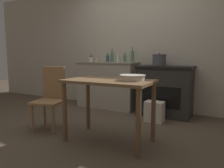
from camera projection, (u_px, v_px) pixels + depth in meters
The scene contains 17 objects.
ground_plane at pixel (96, 129), 3.21m from camera, with size 14.00×14.00×0.00m, color brown.
wall_back at pixel (137, 46), 4.43m from camera, with size 8.00×0.07×2.55m.
counter_cabinet at pixel (107, 85), 4.54m from camera, with size 1.26×0.51×0.95m.
stove at pixel (165, 91), 3.95m from camera, with size 0.96×0.59×0.90m.
work_table at pixel (109, 90), 2.71m from camera, with size 1.09×0.62×0.79m.
chair at pixel (51, 96), 3.23m from camera, with size 0.49×0.49×0.92m.
flour_sack at pixel (154, 112), 3.58m from camera, with size 0.30×0.21×0.34m, color beige.
stock_pot at pixel (159, 60), 3.94m from camera, with size 0.25×0.25×0.23m.
mixing_bowl_large at pixel (132, 77), 2.61m from camera, with size 0.31×0.31×0.07m.
bottle_far_left at pixel (91, 59), 4.82m from camera, with size 0.06×0.06×0.16m.
bottle_left at pixel (118, 58), 4.40m from camera, with size 0.06×0.06×0.19m.
bottle_mid_left at pixel (112, 57), 4.49m from camera, with size 0.06×0.06×0.27m.
bottle_center_left at pixel (125, 58), 4.37m from camera, with size 0.06×0.06×0.19m.
bottle_center at pixel (132, 56), 4.34m from camera, with size 0.07×0.07×0.30m.
bottle_center_right at pixel (108, 58), 4.60m from camera, with size 0.07×0.07×0.18m.
cup_mid_right at pixel (97, 60), 4.54m from camera, with size 0.07×0.07×0.08m, color beige.
cup_right at pixel (91, 59), 4.55m from camera, with size 0.08×0.08×0.10m, color silver.
Camera 1 is at (1.67, -2.62, 1.09)m, focal length 35.00 mm.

